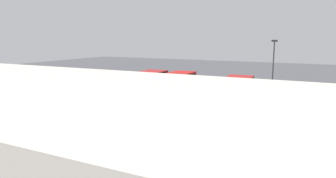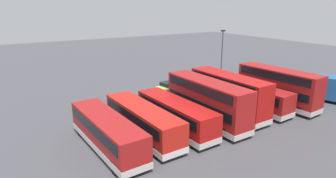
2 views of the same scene
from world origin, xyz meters
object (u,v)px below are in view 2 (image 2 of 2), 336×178
bus_double_decker_near_end (278,86)px  box_truck_blue (332,88)px  bus_single_deck_fifth (175,114)px  bus_single_deck_sixth (143,120)px  bus_single_deck_seventh (107,132)px  bus_single_deck_second (249,95)px  car_hatchback_silver (171,86)px  bus_double_decker_fourth (207,100)px  lamp_post_tall (222,52)px  bus_double_decker_third (228,94)px

bus_double_decker_near_end → box_truck_blue: 7.75m
bus_single_deck_fifth → bus_single_deck_sixth: size_ratio=0.97×
bus_single_deck_fifth → bus_single_deck_seventh: same height
bus_single_deck_second → car_hatchback_silver: bearing=-68.9°
bus_single_deck_second → car_hatchback_silver: 11.63m
bus_double_decker_fourth → bus_single_deck_second: bearing=-173.8°
car_hatchback_silver → bus_single_deck_fifth: bearing=59.9°
bus_double_decker_fourth → car_hatchback_silver: bearing=-103.9°
bus_double_decker_near_end → lamp_post_tall: size_ratio=1.26×
bus_double_decker_third → car_hatchback_silver: 11.12m
bus_single_deck_second → bus_single_deck_seventh: bearing=2.8°
bus_double_decker_near_end → bus_single_deck_second: (3.67, -1.08, -0.83)m
bus_double_decker_third → bus_double_decker_near_end: bearing=172.5°
bus_single_deck_seventh → box_truck_blue: box_truck_blue is taller
bus_double_decker_fourth → car_hatchback_silver: bus_double_decker_fourth is taller
bus_double_decker_near_end → car_hatchback_silver: bearing=-56.6°
bus_double_decker_third → bus_single_deck_fifth: bus_double_decker_third is taller
bus_single_deck_seventh → box_truck_blue: size_ratio=1.37×
box_truck_blue → bus_single_deck_seventh: bearing=-5.5°
bus_single_deck_second → bus_double_decker_third: bus_double_decker_third is taller
bus_single_deck_second → box_truck_blue: 11.53m
bus_double_decker_fourth → lamp_post_tall: size_ratio=1.31×
bus_double_decker_near_end → bus_single_deck_sixth: bus_double_decker_near_end is taller
bus_single_deck_sixth → lamp_post_tall: bearing=-150.0°
box_truck_blue → bus_single_deck_sixth: bearing=-7.7°
lamp_post_tall → bus_single_deck_fifth: bearing=35.7°
bus_single_deck_second → bus_single_deck_sixth: size_ratio=0.98×
bus_double_decker_fourth → bus_single_deck_sixth: bus_double_decker_fourth is taller
bus_double_decker_near_end → bus_single_deck_sixth: bearing=-2.6°
bus_single_deck_sixth → box_truck_blue: bearing=172.3°
bus_double_decker_third → car_hatchback_silver: (0.69, -10.96, -1.75)m
bus_single_deck_second → box_truck_blue: (-10.94, 3.65, 0.09)m
bus_single_deck_second → bus_single_deck_fifth: same height
bus_single_deck_fifth → bus_single_deck_seventh: size_ratio=0.97×
bus_single_deck_second → bus_single_deck_seventh: (17.86, 0.87, 0.00)m
bus_single_deck_seventh → lamp_post_tall: lamp_post_tall is taller
bus_single_deck_sixth → lamp_post_tall: 22.93m
bus_single_deck_sixth → car_hatchback_silver: 14.96m
bus_double_decker_fourth → bus_single_deck_seventh: size_ratio=1.00×
bus_single_deck_second → bus_double_decker_third: bearing=2.3°
bus_single_deck_fifth → bus_single_deck_seventh: 7.13m
bus_single_deck_second → car_hatchback_silver: size_ratio=2.34×
bus_double_decker_fourth → lamp_post_tall: 17.40m
bus_single_deck_seventh → bus_single_deck_fifth: bearing=-177.2°
bus_single_deck_sixth → box_truck_blue: size_ratio=1.38×
bus_double_decker_fourth → bus_double_decker_third: bearing=-170.1°
car_hatchback_silver → bus_single_deck_seventh: bearing=40.5°
bus_single_deck_fifth → lamp_post_tall: lamp_post_tall is taller
bus_double_decker_near_end → bus_single_deck_second: 3.91m
lamp_post_tall → bus_double_decker_near_end: bearing=81.6°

